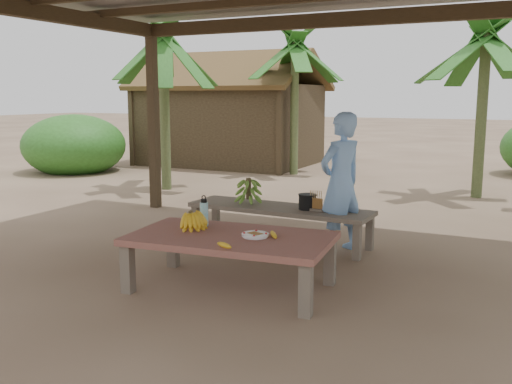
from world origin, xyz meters
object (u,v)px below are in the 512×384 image
at_px(work_table, 231,242).
at_px(plate, 255,235).
at_px(ripe_banana_bunch, 191,219).
at_px(woman, 341,182).
at_px(cooking_pot, 307,202).
at_px(water_flask, 204,213).
at_px(bench, 279,211).

xyz_separation_m(work_table, plate, (0.23, 0.04, 0.08)).
relative_size(ripe_banana_bunch, woman, 0.20).
bearing_deg(woman, ripe_banana_bunch, -2.03).
xyz_separation_m(plate, woman, (0.27, 1.64, 0.27)).
bearing_deg(work_table, woman, 67.99).
distance_m(plate, cooking_pot, 1.61).
bearing_deg(ripe_banana_bunch, water_flask, 73.00).
distance_m(water_flask, woman, 1.71).
distance_m(work_table, bench, 1.67).
distance_m(ripe_banana_bunch, woman, 1.88).
height_order(plate, cooking_pot, cooking_pot).
height_order(bench, ripe_banana_bunch, ripe_banana_bunch).
bearing_deg(work_table, ripe_banana_bunch, 166.60).
height_order(bench, woman, woman).
bearing_deg(plate, work_table, -171.25).
xyz_separation_m(water_flask, woman, (0.91, 1.45, 0.16)).
bearing_deg(work_table, water_flask, 145.72).
distance_m(bench, plate, 1.69).
bearing_deg(plate, ripe_banana_bunch, 177.60).
distance_m(bench, woman, 0.83).
xyz_separation_m(ripe_banana_bunch, water_flask, (0.05, 0.16, 0.03)).
bearing_deg(cooking_pot, plate, -86.04).
relative_size(water_flask, cooking_pot, 1.49).
bearing_deg(ripe_banana_bunch, work_table, -7.90).
xyz_separation_m(cooking_pot, woman, (0.38, 0.03, 0.25)).
distance_m(ripe_banana_bunch, plate, 0.69).
distance_m(plate, water_flask, 0.68).
bearing_deg(water_flask, work_table, -28.78).
relative_size(cooking_pot, woman, 0.13).
bearing_deg(bench, plate, -71.62).
bearing_deg(bench, woman, 3.69).
height_order(ripe_banana_bunch, water_flask, water_flask).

